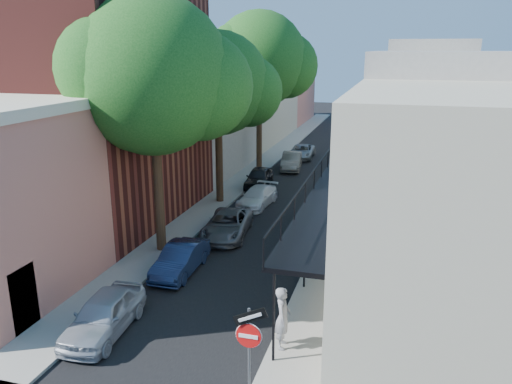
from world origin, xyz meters
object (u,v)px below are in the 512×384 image
Objects in this scene: parked_car_d at (257,197)px; parked_car_c at (227,225)px; sign_post at (249,340)px; parked_car_f at (292,161)px; parked_car_e at (259,178)px; oak_near at (164,79)px; parked_car_a at (104,314)px; oak_mid at (225,86)px; parked_car_g at (302,152)px; pedestrian at (283,318)px; oak_far at (266,61)px; parked_car_b at (180,259)px.

parked_car_c is at bearing -85.51° from parked_car_d.
sign_post reaches higher than parked_car_f.
parked_car_e is (-5.62, 21.17, -1.37)m from sign_post.
parked_car_c is (1.87, 2.44, -7.26)m from oak_near.
sign_post is at bearing -25.26° from parked_car_a.
sign_post is 0.76× the size of parked_car_a.
oak_mid is (-6.58, 17.26, 5.02)m from sign_post.
sign_post is 6.20m from parked_car_a.
pedestrian reaches higher than parked_car_g.
sign_post is at bearing -87.81° from parked_car_f.
oak_far reaches higher than parked_car_f.
oak_far is at bearing 91.13° from parked_car_c.
parked_car_e is 0.96× the size of parked_car_f.
oak_mid reaches higher than sign_post.
parked_car_d is at bearing -78.16° from oak_far.
parked_car_a and parked_car_f have the same top height.
parked_car_d is at bearing -80.13° from parked_car_e.
oak_far is 3.05× the size of parked_car_e.
parked_car_f is at bearing 83.61° from oak_near.
parked_car_g is at bearing 83.60° from parked_car_c.
oak_mid is 2.45× the size of parked_car_g.
sign_post is 19.14m from oak_mid.
oak_mid is 9.12m from oak_far.
oak_near is 1.12× the size of oak_mid.
oak_near is 8.01m from oak_mid.
parked_car_a reaches higher than parked_car_e.
oak_mid reaches higher than parked_car_d.
oak_mid reaches higher than parked_car_e.
parked_car_a reaches higher than parked_car_c.
parked_car_a is at bearing -102.12° from parked_car_c.
parked_car_b is 0.92× the size of parked_car_f.
oak_far is at bearing 89.96° from oak_near.
oak_far is at bearing 103.91° from sign_post.
pedestrian is at bearing -76.64° from parked_car_e.
parked_car_f is (0.58, 19.75, 0.05)m from parked_car_b.
oak_near is 7.71m from parked_car_b.
parked_car_e is (0.90, 11.89, -7.21)m from oak_near.
oak_far reaches higher than parked_car_c.
pedestrian is at bearing -65.76° from parked_car_d.
oak_mid is 7.56m from parked_car_e.
parked_car_a is (0.93, -15.09, -6.39)m from oak_mid.
sign_post reaches higher than parked_car_c.
parked_car_a is at bearing 89.06° from pedestrian.
parked_car_a is at bearing -87.96° from oak_far.
oak_mid is 5.08× the size of pedestrian.
parked_car_f is (2.02, 9.61, -6.39)m from oak_mid.
parked_car_c is 1.09× the size of parked_car_f.
pedestrian is at bearing -43.70° from oak_near.
oak_near is at bearing -133.65° from parked_car_c.
oak_near is 19.10m from parked_car_f.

